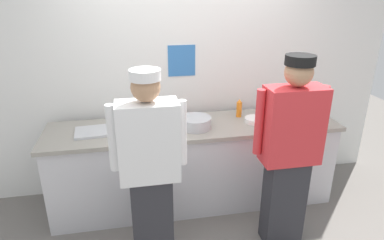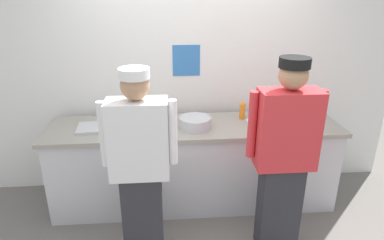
{
  "view_description": "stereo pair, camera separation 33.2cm",
  "coord_description": "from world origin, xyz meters",
  "px_view_note": "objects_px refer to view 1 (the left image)",
  "views": [
    {
      "loc": [
        -0.6,
        -2.7,
        2.2
      ],
      "look_at": [
        -0.03,
        0.33,
        0.96
      ],
      "focal_mm": 31.64,
      "sensor_mm": 36.0,
      "label": 1
    },
    {
      "loc": [
        -0.27,
        -2.75,
        2.2
      ],
      "look_at": [
        -0.03,
        0.33,
        0.96
      ],
      "focal_mm": 31.64,
      "sensor_mm": 36.0,
      "label": 2
    }
  ],
  "objects_px": {
    "chefs_knife": "(282,116)",
    "plate_stack_front": "(255,120)",
    "squeeze_bottle_primary": "(239,108)",
    "ramekin_yellow_sauce": "(279,124)",
    "plate_stack_rear": "(146,128)",
    "chef_center": "(290,150)",
    "sheet_tray": "(101,131)",
    "chef_near_left": "(150,167)",
    "ramekin_green_sauce": "(304,121)",
    "deli_cup": "(300,106)",
    "mixing_bowl_steel": "(195,123)"
  },
  "relations": [
    {
      "from": "chef_center",
      "to": "chefs_knife",
      "type": "height_order",
      "value": "chef_center"
    },
    {
      "from": "squeeze_bottle_primary",
      "to": "deli_cup",
      "type": "xyz_separation_m",
      "value": [
        0.72,
        0.05,
        -0.04
      ]
    },
    {
      "from": "chefs_knife",
      "to": "plate_stack_front",
      "type": "bearing_deg",
      "value": -164.3
    },
    {
      "from": "squeeze_bottle_primary",
      "to": "ramekin_green_sauce",
      "type": "height_order",
      "value": "squeeze_bottle_primary"
    },
    {
      "from": "chef_center",
      "to": "deli_cup",
      "type": "distance_m",
      "value": 1.09
    },
    {
      "from": "ramekin_green_sauce",
      "to": "plate_stack_rear",
      "type": "bearing_deg",
      "value": 177.9
    },
    {
      "from": "mixing_bowl_steel",
      "to": "chef_center",
      "type": "bearing_deg",
      "value": -44.8
    },
    {
      "from": "mixing_bowl_steel",
      "to": "deli_cup",
      "type": "xyz_separation_m",
      "value": [
        1.24,
        0.26,
        -0.0
      ]
    },
    {
      "from": "plate_stack_rear",
      "to": "ramekin_yellow_sauce",
      "type": "height_order",
      "value": "plate_stack_rear"
    },
    {
      "from": "sheet_tray",
      "to": "squeeze_bottle_primary",
      "type": "xyz_separation_m",
      "value": [
        1.42,
        0.15,
        0.08
      ]
    },
    {
      "from": "ramekin_green_sauce",
      "to": "deli_cup",
      "type": "height_order",
      "value": "deli_cup"
    },
    {
      "from": "plate_stack_rear",
      "to": "ramekin_yellow_sauce",
      "type": "distance_m",
      "value": 1.31
    },
    {
      "from": "chef_near_left",
      "to": "squeeze_bottle_primary",
      "type": "bearing_deg",
      "value": 41.28
    },
    {
      "from": "chef_near_left",
      "to": "plate_stack_rear",
      "type": "relative_size",
      "value": 8.23
    },
    {
      "from": "plate_stack_front",
      "to": "chefs_knife",
      "type": "distance_m",
      "value": 0.36
    },
    {
      "from": "deli_cup",
      "to": "ramekin_green_sauce",
      "type": "bearing_deg",
      "value": -110.52
    },
    {
      "from": "ramekin_green_sauce",
      "to": "chefs_knife",
      "type": "distance_m",
      "value": 0.25
    },
    {
      "from": "plate_stack_rear",
      "to": "sheet_tray",
      "type": "distance_m",
      "value": 0.44
    },
    {
      "from": "chef_near_left",
      "to": "ramekin_green_sauce",
      "type": "relative_size",
      "value": 18.35
    },
    {
      "from": "chef_center",
      "to": "plate_stack_rear",
      "type": "relative_size",
      "value": 8.52
    },
    {
      "from": "chef_center",
      "to": "plate_stack_front",
      "type": "relative_size",
      "value": 8.23
    },
    {
      "from": "ramekin_yellow_sauce",
      "to": "deli_cup",
      "type": "bearing_deg",
      "value": 41.98
    },
    {
      "from": "plate_stack_front",
      "to": "mixing_bowl_steel",
      "type": "relative_size",
      "value": 0.67
    },
    {
      "from": "chef_center",
      "to": "squeeze_bottle_primary",
      "type": "relative_size",
      "value": 8.75
    },
    {
      "from": "mixing_bowl_steel",
      "to": "sheet_tray",
      "type": "distance_m",
      "value": 0.91
    },
    {
      "from": "plate_stack_rear",
      "to": "ramekin_yellow_sauce",
      "type": "bearing_deg",
      "value": -3.62
    },
    {
      "from": "deli_cup",
      "to": "chefs_knife",
      "type": "height_order",
      "value": "deli_cup"
    },
    {
      "from": "squeeze_bottle_primary",
      "to": "chefs_knife",
      "type": "bearing_deg",
      "value": -10.66
    },
    {
      "from": "ramekin_yellow_sauce",
      "to": "ramekin_green_sauce",
      "type": "xyz_separation_m",
      "value": [
        0.28,
        0.02,
        0.0
      ]
    },
    {
      "from": "ramekin_yellow_sauce",
      "to": "ramekin_green_sauce",
      "type": "height_order",
      "value": "same"
    },
    {
      "from": "plate_stack_front",
      "to": "plate_stack_rear",
      "type": "relative_size",
      "value": 1.03
    },
    {
      "from": "deli_cup",
      "to": "squeeze_bottle_primary",
      "type": "bearing_deg",
      "value": -176.21
    },
    {
      "from": "plate_stack_rear",
      "to": "sheet_tray",
      "type": "relative_size",
      "value": 0.42
    },
    {
      "from": "deli_cup",
      "to": "chef_center",
      "type": "bearing_deg",
      "value": -121.28
    },
    {
      "from": "chef_center",
      "to": "chefs_knife",
      "type": "relative_size",
      "value": 6.24
    },
    {
      "from": "ramekin_yellow_sauce",
      "to": "deli_cup",
      "type": "height_order",
      "value": "deli_cup"
    },
    {
      "from": "plate_stack_rear",
      "to": "mixing_bowl_steel",
      "type": "bearing_deg",
      "value": 3.19
    },
    {
      "from": "chef_center",
      "to": "plate_stack_front",
      "type": "distance_m",
      "value": 0.7
    },
    {
      "from": "sheet_tray",
      "to": "squeeze_bottle_primary",
      "type": "distance_m",
      "value": 1.43
    },
    {
      "from": "chef_near_left",
      "to": "chef_center",
      "type": "distance_m",
      "value": 1.17
    },
    {
      "from": "deli_cup",
      "to": "plate_stack_rear",
      "type": "bearing_deg",
      "value": -170.49
    },
    {
      "from": "chef_center",
      "to": "ramekin_yellow_sauce",
      "type": "xyz_separation_m",
      "value": [
        0.15,
        0.56,
        -0.0
      ]
    },
    {
      "from": "squeeze_bottle_primary",
      "to": "ramekin_yellow_sauce",
      "type": "distance_m",
      "value": 0.45
    },
    {
      "from": "chef_center",
      "to": "sheet_tray",
      "type": "xyz_separation_m",
      "value": [
        -1.58,
        0.73,
        -0.01
      ]
    },
    {
      "from": "ramekin_green_sauce",
      "to": "squeeze_bottle_primary",
      "type": "bearing_deg",
      "value": 153.25
    },
    {
      "from": "mixing_bowl_steel",
      "to": "sheet_tray",
      "type": "relative_size",
      "value": 0.65
    },
    {
      "from": "chef_near_left",
      "to": "chefs_knife",
      "type": "height_order",
      "value": "chef_near_left"
    },
    {
      "from": "squeeze_bottle_primary",
      "to": "deli_cup",
      "type": "distance_m",
      "value": 0.72
    },
    {
      "from": "mixing_bowl_steel",
      "to": "chefs_knife",
      "type": "xyz_separation_m",
      "value": [
        0.98,
        0.13,
        -0.05
      ]
    },
    {
      "from": "ramekin_green_sauce",
      "to": "chef_center",
      "type": "bearing_deg",
      "value": -126.71
    }
  ]
}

